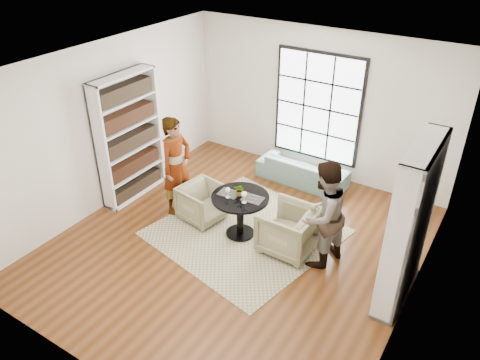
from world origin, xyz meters
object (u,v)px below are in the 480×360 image
Objects in this scene: sofa at (302,170)px; armchair_right at (288,230)px; person_right at (323,215)px; wine_glass_left at (228,190)px; person_left at (177,166)px; armchair_left at (203,203)px; pedestal_table at (240,207)px; flower_centerpiece at (240,190)px; wine_glass_right at (244,195)px.

armchair_right is at bearing 111.57° from sofa.
person_right is 9.38× the size of wine_glass_left.
armchair_left is at bearing -85.74° from person_left.
pedestal_table reaches higher than sofa.
flower_centerpiece is (-1.45, -0.04, -0.01)m from person_right.
pedestal_table is at bearing 39.57° from wine_glass_left.
person_left is (-1.36, 0.04, 0.36)m from pedestal_table.
person_left is (-1.47, -2.14, 0.65)m from sofa.
armchair_right is 4.12× the size of wine_glass_right.
armchair_left is 3.93× the size of wine_glass_left.
armchair_left reaches higher than sofa.
armchair_left is at bearing 179.20° from flower_centerpiece.
pedestal_table is 0.53× the size of sofa.
person_left is 1.04× the size of person_right.
armchair_right is 1.17m from wine_glass_left.
person_left is 1.22m from wine_glass_left.
person_left is at bearing 57.29° from sofa.
armchair_right is at bearing -73.79° from person_right.
armchair_right reaches higher than pedestal_table.
flower_centerpiece is (0.78, -0.01, 0.53)m from armchair_left.
sofa is (0.11, 2.19, -0.29)m from pedestal_table.
wine_glass_right reaches higher than armchair_left.
wine_glass_right is (0.96, -0.16, 0.58)m from armchair_left.
pedestal_table is 5.12× the size of wine_glass_left.
pedestal_table is at bearing -48.51° from flower_centerpiece.
wine_glass_right is at bearing -74.38° from armchair_right.
armchair_left is at bearing -73.00° from person_right.
armchair_right reaches higher than sofa.
person_left is 1.52m from wine_glass_right.
wine_glass_right is (-0.72, -0.19, 0.53)m from armchair_right.
armchair_right is 2.29m from person_left.
wine_glass_left is at bearing -95.53° from armchair_left.
armchair_left is 0.80m from person_left.
person_right reaches higher than armchair_left.
person_left is 9.02× the size of flower_centerpiece.
armchair_right is at bearing -84.95° from person_left.
person_left is at bearing 178.13° from pedestal_table.
sofa is at bearing 86.23° from flower_centerpiece.
wine_glass_left is 0.31m from wine_glass_right.
person_right reaches higher than sofa.
sofa is at bearing 90.89° from wine_glass_right.
armchair_left is 2.30m from person_right.
armchair_right is (0.76, -2.11, 0.12)m from sofa.
wine_glass_left reaches higher than pedestal_table.
sofa is 0.99× the size of person_left.
person_right reaches higher than wine_glass_right.
sofa is at bearing -30.31° from person_left.
wine_glass_left reaches higher than sofa.
sofa is 2.42m from wine_glass_left.
person_left reaches higher than wine_glass_right.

